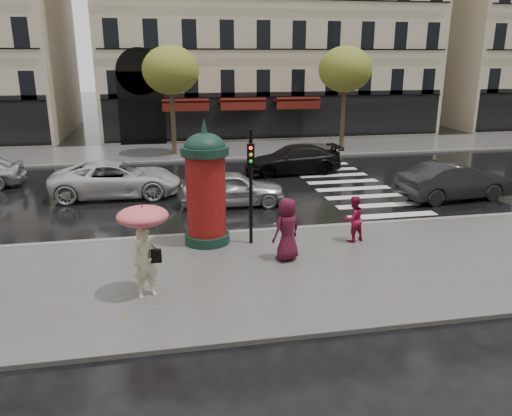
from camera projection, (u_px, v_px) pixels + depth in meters
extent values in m
plane|color=black|center=(264.00, 268.00, 14.77)|extent=(160.00, 160.00, 0.00)
cube|color=#474744|center=(268.00, 273.00, 14.28)|extent=(90.00, 7.00, 0.12)
cube|color=#474744|center=(205.00, 151.00, 32.60)|extent=(90.00, 6.00, 0.12)
cube|color=slate|center=(247.00, 232.00, 17.57)|extent=(90.00, 0.25, 0.14)
cube|color=slate|center=(210.00, 160.00, 29.78)|extent=(90.00, 0.25, 0.14)
cube|color=silver|center=(343.00, 182.00, 24.87)|extent=(3.60, 11.75, 0.01)
cube|color=#B7A88C|center=(262.00, 5.00, 41.11)|extent=(26.00, 14.00, 20.00)
cylinder|color=#38281C|center=(173.00, 114.00, 30.56)|extent=(0.28, 0.28, 5.20)
ellipsoid|color=#4F6820|center=(171.00, 70.00, 29.80)|extent=(3.40, 3.40, 2.89)
cylinder|color=#38281C|center=(343.00, 110.00, 32.54)|extent=(0.28, 0.28, 5.20)
ellipsoid|color=#4F6820|center=(345.00, 69.00, 31.78)|extent=(3.40, 3.40, 2.89)
imported|color=beige|center=(146.00, 262.00, 12.53)|extent=(0.79, 0.66, 1.84)
cylinder|color=black|center=(144.00, 240.00, 12.35)|extent=(0.02, 0.02, 1.16)
ellipsoid|color=#E12A5B|center=(143.00, 216.00, 12.17)|extent=(1.27, 1.27, 0.45)
cone|color=black|center=(142.00, 206.00, 12.10)|extent=(0.04, 0.04, 0.10)
cube|color=black|center=(156.00, 256.00, 12.46)|extent=(0.27, 0.12, 0.34)
imported|color=maroon|center=(353.00, 219.00, 16.35)|extent=(0.88, 0.77, 1.54)
imported|color=#4A0E23|center=(287.00, 229.00, 14.80)|extent=(1.11, 0.97, 1.91)
cylinder|color=#112D23|center=(207.00, 237.00, 16.43)|extent=(1.47, 1.47, 0.32)
cylinder|color=maroon|center=(206.00, 194.00, 16.00)|extent=(1.26, 1.26, 2.63)
cylinder|color=#112D23|center=(205.00, 151.00, 15.59)|extent=(1.51, 1.51, 0.26)
ellipsoid|color=#112D23|center=(205.00, 147.00, 15.56)|extent=(1.30, 1.30, 0.91)
cone|color=#112D23|center=(204.00, 125.00, 15.36)|extent=(0.21, 0.21, 0.47)
cylinder|color=black|center=(251.00, 188.00, 15.87)|extent=(0.11, 0.11, 3.74)
cube|color=black|center=(251.00, 154.00, 15.34)|extent=(0.26, 0.21, 0.65)
imported|color=silver|center=(233.00, 188.00, 20.76)|extent=(4.37, 1.88, 1.47)
imported|color=black|center=(455.00, 181.00, 21.63)|extent=(5.06, 2.21, 1.62)
imported|color=silver|center=(117.00, 179.00, 22.12)|extent=(5.69, 2.75, 1.56)
imported|color=black|center=(293.00, 160.00, 26.48)|extent=(5.16, 2.23, 1.48)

